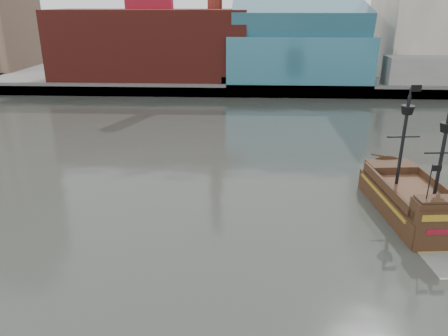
{
  "coord_description": "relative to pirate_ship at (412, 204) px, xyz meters",
  "views": [
    {
      "loc": [
        -1.11,
        -27.2,
        18.44
      ],
      "look_at": [
        -2.93,
        10.64,
        4.0
      ],
      "focal_mm": 35.0,
      "sensor_mm": 36.0,
      "label": 1
    }
  ],
  "objects": [
    {
      "name": "pirate_ship",
      "position": [
        0.0,
        0.0,
        0.0
      ],
      "size": [
        6.48,
        17.13,
        12.54
      ],
      "rotation": [
        0.0,
        0.0,
        0.09
      ],
      "color": "black",
      "rests_on": "ground"
    },
    {
      "name": "promenade_far",
      "position": [
        -14.4,
        82.22,
        -0.14
      ],
      "size": [
        220.0,
        60.0,
        2.0
      ],
      "primitive_type": "cube",
      "color": "slate",
      "rests_on": "ground"
    },
    {
      "name": "seawall",
      "position": [
        -14.4,
        52.72,
        0.16
      ],
      "size": [
        220.0,
        1.0,
        2.6
      ],
      "primitive_type": "cube",
      "color": "#4C4C49",
      "rests_on": "ground"
    },
    {
      "name": "ground",
      "position": [
        -14.4,
        -9.78,
        -1.14
      ],
      "size": [
        400.0,
        400.0,
        0.0
      ],
      "primitive_type": "plane",
      "color": "#292B26",
      "rests_on": "ground"
    }
  ]
}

